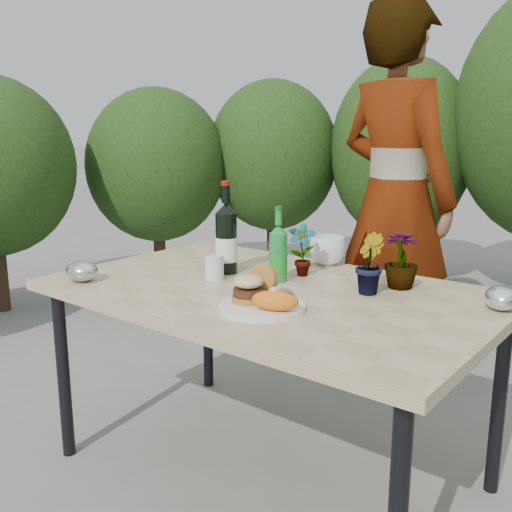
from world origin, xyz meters
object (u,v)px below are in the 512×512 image
Objects in this scene: dinner_plate at (262,307)px; person at (394,198)px; patio_table at (270,302)px; wine_bottle at (226,240)px.

dinner_plate is 0.14× the size of person.
patio_table is at bearing 121.91° from dinner_plate.
patio_table is 4.35× the size of wine_bottle.
person is at bearing 92.40° from patio_table.
dinner_plate is 1.37m from person.
wine_bottle is (-0.41, 0.29, 0.13)m from dinner_plate.
wine_bottle reaches higher than patio_table.
wine_bottle is at bearing 94.87° from person.
wine_bottle is 1.07m from person.
patio_table is at bearing 0.89° from wine_bottle.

